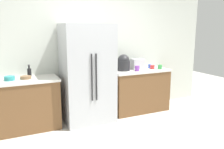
# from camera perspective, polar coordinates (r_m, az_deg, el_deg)

# --- Properties ---
(ground_plane) EXTENTS (11.08, 11.08, 0.00)m
(ground_plane) POSITION_cam_1_polar(r_m,az_deg,el_deg) (3.53, 3.93, -17.80)
(ground_plane) COLOR beige
(kitchen_back_panel) EXTENTS (5.54, 0.10, 2.99)m
(kitchen_back_panel) POSITION_cam_1_polar(r_m,az_deg,el_deg) (4.64, -5.94, 8.45)
(kitchen_back_panel) COLOR silver
(kitchen_back_panel) RESTS_ON ground_plane
(counter_left) EXTENTS (1.23, 0.61, 0.89)m
(counter_left) POSITION_cam_1_polar(r_m,az_deg,el_deg) (4.23, -21.41, -6.99)
(counter_left) COLOR brown
(counter_left) RESTS_ON ground_plane
(counter_right) EXTENTS (1.24, 0.61, 0.89)m
(counter_right) POSITION_cam_1_polar(r_m,az_deg,el_deg) (4.91, 6.63, -3.84)
(counter_right) COLOR brown
(counter_right) RESTS_ON ground_plane
(refrigerator) EXTENTS (0.90, 0.73, 1.81)m
(refrigerator) POSITION_cam_1_polar(r_m,az_deg,el_deg) (4.26, -6.14, 0.19)
(refrigerator) COLOR #B2B5BA
(refrigerator) RESTS_ON ground_plane
(toaster) EXTENTS (0.26, 0.18, 0.21)m
(toaster) POSITION_cam_1_polar(r_m,az_deg,el_deg) (4.86, 6.33, 2.64)
(toaster) COLOR silver
(toaster) RESTS_ON counter_right
(rice_cooker) EXTENTS (0.27, 0.27, 0.33)m
(rice_cooker) POSITION_cam_1_polar(r_m,az_deg,el_deg) (4.64, 2.88, 2.88)
(rice_cooker) COLOR #262628
(rice_cooker) RESTS_ON counter_right
(bottle_a) EXTENTS (0.07, 0.07, 0.22)m
(bottle_a) POSITION_cam_1_polar(r_m,az_deg,el_deg) (4.25, -19.87, 0.53)
(bottle_a) COLOR black
(bottle_a) RESTS_ON counter_left
(cup_a) EXTENTS (0.07, 0.07, 0.08)m
(cup_a) POSITION_cam_1_polar(r_m,az_deg,el_deg) (5.01, 9.39, 2.05)
(cup_a) COLOR blue
(cup_a) RESTS_ON counter_right
(cup_b) EXTENTS (0.09, 0.09, 0.09)m
(cup_b) POSITION_cam_1_polar(r_m,az_deg,el_deg) (4.91, 11.82, 1.85)
(cup_b) COLOR green
(cup_b) RESTS_ON counter_right
(cup_c) EXTENTS (0.09, 0.09, 0.08)m
(cup_c) POSITION_cam_1_polar(r_m,az_deg,el_deg) (4.91, 10.00, 1.84)
(cup_c) COLOR red
(cup_c) RESTS_ON counter_right
(cup_d) EXTENTS (0.09, 0.09, 0.11)m
(cup_d) POSITION_cam_1_polar(r_m,az_deg,el_deg) (4.61, 6.27, 1.51)
(cup_d) COLOR purple
(cup_d) RESTS_ON counter_right
(bowl_a) EXTENTS (0.17, 0.17, 0.07)m
(bowl_a) POSITION_cam_1_polar(r_m,az_deg,el_deg) (4.09, -24.14, -0.88)
(bowl_a) COLOR teal
(bowl_a) RESTS_ON counter_left
(bowl_b) EXTENTS (0.18, 0.18, 0.05)m
(bowl_b) POSITION_cam_1_polar(r_m,az_deg,el_deg) (4.13, -20.64, -0.69)
(bowl_b) COLOR brown
(bowl_b) RESTS_ON counter_left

